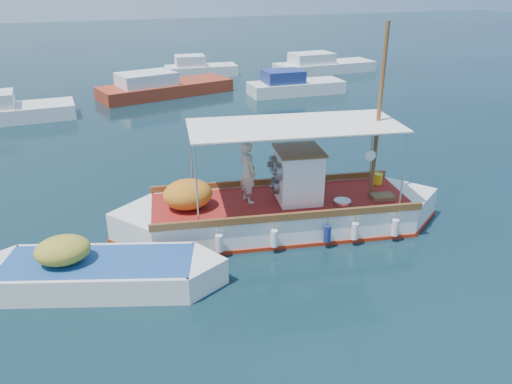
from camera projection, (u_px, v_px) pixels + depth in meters
name	position (u px, v px, depth m)	size (l,w,h in m)	color
ground	(295.00, 230.00, 15.71)	(160.00, 160.00, 0.00)	black
fishing_caique	(279.00, 212.00, 15.60)	(10.41, 4.09, 6.43)	white
dinghy	(97.00, 274.00, 12.79)	(6.31, 3.22, 1.62)	white
bg_boat_nw	(5.00, 112.00, 27.02)	(6.76, 2.69, 1.80)	silver
bg_boat_n	(162.00, 88.00, 32.69)	(9.10, 4.87, 1.80)	#9D301A
bg_boat_ne	(293.00, 86.00, 33.15)	(6.34, 2.30, 1.80)	silver
bg_boat_e	(322.00, 66.00, 40.30)	(8.31, 3.03, 1.80)	silver
bg_boat_far_n	(199.00, 69.00, 38.96)	(5.65, 2.40, 1.80)	silver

